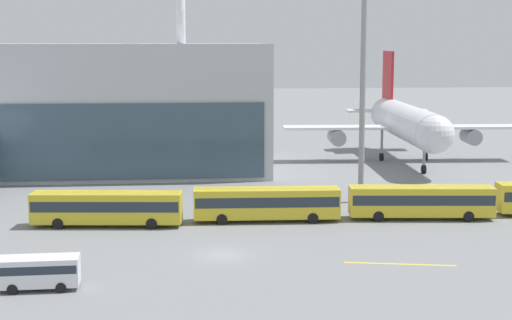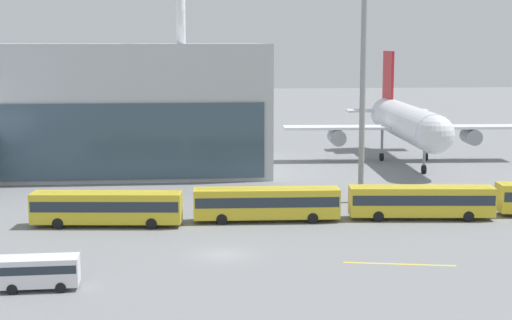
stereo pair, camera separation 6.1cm
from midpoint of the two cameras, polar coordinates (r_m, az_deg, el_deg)
ground_plane at (r=61.95m, az=-2.47°, el=-6.89°), size 440.00×440.00×0.00m
airliner_at_gate_far at (r=110.65m, az=10.83°, el=2.74°), size 34.05×33.47×15.16m
shuttle_bus_0 at (r=72.11m, az=-10.82°, el=-3.33°), size 13.66×3.84×3.09m
shuttle_bus_1 at (r=72.76m, az=0.75°, el=-3.07°), size 13.57×3.07×3.09m
shuttle_bus_2 at (r=75.30m, az=11.91°, el=-2.86°), size 13.66×3.80×3.09m
service_van_foreground at (r=55.18m, az=-15.58°, el=-7.74°), size 5.47×2.24×2.22m
floodlight_mast at (r=80.97m, az=7.81°, el=8.06°), size 2.66×2.66×23.81m
lane_stripe_0 at (r=60.32m, az=10.37°, el=-7.45°), size 8.25×1.96×0.01m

